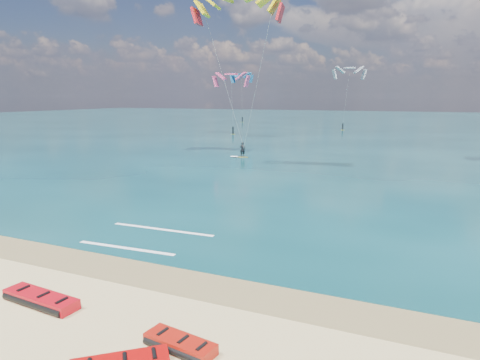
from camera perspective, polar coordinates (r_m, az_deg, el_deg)
name	(u,v)px	position (r m, az deg, el deg)	size (l,w,h in m)	color
ground	(319,156)	(52.16, 10.52, 3.15)	(320.00, 320.00, 0.00)	tan
wet_sand_strip	(115,268)	(19.01, -16.28, -11.14)	(320.00, 2.40, 0.01)	olive
sea	(377,124)	(115.18, 17.83, 7.09)	(320.00, 200.00, 0.04)	#092E34
packed_kite_left	(41,304)	(16.87, -24.97, -14.74)	(3.22, 1.16, 0.42)	#B50913
packed_kite_mid	(180,349)	(13.17, -7.97, -21.42)	(2.36, 1.06, 0.38)	#AA170B
kitesurfer_main	(240,73)	(46.35, 0.01, 14.06)	(9.78, 7.99, 18.33)	gold
shoreline_foam	(147,237)	(22.30, -12.33, -7.49)	(6.03, 3.59, 0.01)	white
distant_kites	(273,101)	(93.24, 4.45, 10.45)	(36.60, 38.24, 12.69)	#D33E6D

